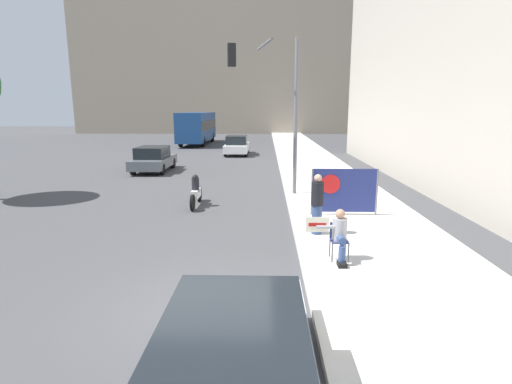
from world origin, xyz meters
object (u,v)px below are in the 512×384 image
car_on_road_midblock (237,145)px  car_on_road_nearest (153,159)px  parked_car_curbside (235,365)px  city_bus_on_road (197,126)px  seated_protester (339,234)px  jogger_on_sidewalk (317,204)px  motorcycle_on_road (196,192)px  traffic_light_pole (274,92)px  protest_banner (344,191)px

car_on_road_midblock → car_on_road_nearest: bearing=-115.6°
parked_car_curbside → city_bus_on_road: (-6.92, 38.14, 1.20)m
seated_protester → car_on_road_midblock: 23.86m
jogger_on_sidewalk → car_on_road_midblock: jogger_on_sidewalk is taller
city_bus_on_road → motorcycle_on_road: bearing=-80.5°
jogger_on_sidewalk → traffic_light_pole: traffic_light_pole is taller
protest_banner → traffic_light_pole: traffic_light_pole is taller
jogger_on_sidewalk → motorcycle_on_road: size_ratio=0.81×
car_on_road_nearest → city_bus_on_road: city_bus_on_road is taller
city_bus_on_road → protest_banner: bearing=-71.4°
car_on_road_nearest → parked_car_curbside: bearing=-71.7°
traffic_light_pole → car_on_road_nearest: size_ratio=1.47×
jogger_on_sidewalk → protest_banner: (1.14, 2.10, -0.04)m
protest_banner → city_bus_on_road: size_ratio=0.21×
protest_banner → car_on_road_midblock: 20.00m
car_on_road_nearest → car_on_road_midblock: 9.98m
traffic_light_pole → car_on_road_midblock: bearing=99.4°
parked_car_curbside → car_on_road_nearest: bearing=108.3°
seated_protester → jogger_on_sidewalk: bearing=90.6°
traffic_light_pole → parked_car_curbside: (-0.64, -12.11, -3.61)m
protest_banner → parked_car_curbside: protest_banner is taller
seated_protester → car_on_road_nearest: bearing=113.5°
traffic_light_pole → city_bus_on_road: size_ratio=0.59×
protest_banner → parked_car_curbside: (-2.92, -8.83, -0.30)m
parked_car_curbside → traffic_light_pole: bearing=87.0°
traffic_light_pole → seated_protester: bearing=-79.3°
seated_protester → traffic_light_pole: bearing=94.2°
jogger_on_sidewalk → car_on_road_midblock: size_ratio=0.37×
protest_banner → traffic_light_pole: 5.19m
car_on_road_midblock → motorcycle_on_road: bearing=-90.9°
seated_protester → motorcycle_on_road: (-4.35, 5.91, -0.28)m
parked_car_curbside → car_on_road_midblock: (-2.03, 28.21, 0.08)m
protest_banner → parked_car_curbside: size_ratio=0.50×
seated_protester → car_on_road_midblock: size_ratio=0.27×
parked_car_curbside → car_on_road_nearest: 20.22m
jogger_on_sidewalk → city_bus_on_road: size_ratio=0.16×
parked_car_curbside → city_bus_on_road: city_bus_on_road is taller
seated_protester → car_on_road_midblock: (-4.06, 23.51, -0.05)m
car_on_road_nearest → car_on_road_midblock: car_on_road_midblock is taller
seated_protester → car_on_road_nearest: size_ratio=0.29×
parked_car_curbside → motorcycle_on_road: (-2.31, 10.61, -0.16)m
traffic_light_pole → jogger_on_sidewalk: bearing=-78.0°
jogger_on_sidewalk → parked_car_curbside: bearing=45.0°
car_on_road_nearest → car_on_road_midblock: (4.31, 9.01, 0.03)m
parked_car_curbside → motorcycle_on_road: bearing=102.3°
protest_banner → car_on_road_nearest: protest_banner is taller
traffic_light_pole → city_bus_on_road: traffic_light_pole is taller
parked_car_curbside → car_on_road_nearest: car_on_road_nearest is taller
jogger_on_sidewalk → motorcycle_on_road: bearing=-73.7°
motorcycle_on_road → car_on_road_midblock: bearing=89.1°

